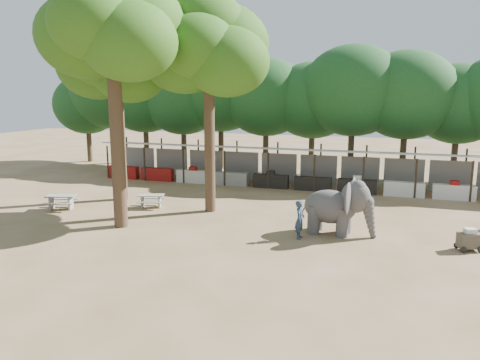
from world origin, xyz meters
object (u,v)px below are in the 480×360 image
(yard_tree_center, at_px, (111,26))
(yard_tree_back, at_px, (207,47))
(picnic_table_far, at_px, (151,199))
(picnic_table_near, at_px, (61,200))
(yard_tree_left, at_px, (116,58))
(handler, at_px, (300,220))
(cart_front, at_px, (469,240))
(elephant, at_px, (339,207))

(yard_tree_center, height_order, yard_tree_back, yard_tree_center)
(picnic_table_far, bearing_deg, picnic_table_near, -175.82)
(yard_tree_left, bearing_deg, handler, -20.81)
(cart_front, bearing_deg, handler, 164.57)
(handler, xyz_separation_m, cart_front, (6.84, 0.52, -0.39))
(yard_tree_left, bearing_deg, cart_front, -11.92)
(picnic_table_far, bearing_deg, yard_tree_center, -103.98)
(yard_tree_back, relative_size, cart_front, 10.27)
(yard_tree_left, relative_size, yard_tree_back, 0.97)
(handler, bearing_deg, elephant, -52.39)
(handler, relative_size, cart_front, 1.53)
(picnic_table_near, relative_size, picnic_table_far, 1.09)
(yard_tree_left, relative_size, elephant, 3.29)
(yard_tree_back, bearing_deg, cart_front, -13.09)
(yard_tree_center, height_order, handler, yard_tree_center)
(picnic_table_far, bearing_deg, handler, -37.14)
(handler, height_order, picnic_table_far, handler)
(cart_front, bearing_deg, picnic_table_far, 151.41)
(picnic_table_near, bearing_deg, yard_tree_center, -38.82)
(yard_tree_center, distance_m, picnic_table_near, 10.06)
(yard_tree_center, xyz_separation_m, picnic_table_near, (-4.76, 1.67, -8.70))
(yard_tree_left, height_order, elephant, yard_tree_left)
(cart_front, bearing_deg, yard_tree_center, 164.38)
(yard_tree_left, xyz_separation_m, picnic_table_near, (-1.76, -3.33, -7.70))
(yard_tree_left, xyz_separation_m, elephant, (13.12, -3.25, -6.93))
(elephant, bearing_deg, yard_tree_center, -165.14)
(yard_tree_center, relative_size, picnic_table_near, 6.29)
(yard_tree_back, height_order, picnic_table_near, yard_tree_back)
(elephant, xyz_separation_m, cart_front, (5.31, -0.64, -0.81))
(yard_tree_left, relative_size, picnic_table_far, 6.30)
(cart_front, bearing_deg, picnic_table_near, 158.67)
(yard_tree_back, bearing_deg, handler, -31.35)
(yard_tree_left, bearing_deg, picnic_table_far, -28.05)
(yard_tree_back, xyz_separation_m, handler, (5.59, -3.41, -7.69))
(handler, distance_m, picnic_table_far, 9.37)
(yard_tree_center, relative_size, handler, 7.11)
(yard_tree_left, distance_m, handler, 14.42)
(yard_tree_center, xyz_separation_m, yard_tree_back, (3.00, 4.00, -0.67))
(yard_tree_left, distance_m, elephant, 15.19)
(elephant, bearing_deg, cart_front, -1.91)
(picnic_table_near, bearing_deg, yard_tree_back, -2.78)
(elephant, relative_size, handler, 1.98)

